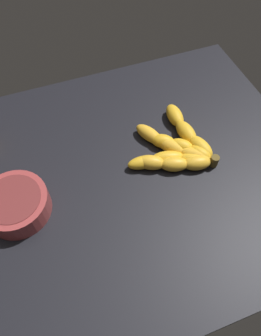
{
  "coord_description": "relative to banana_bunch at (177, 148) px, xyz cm",
  "views": [
    {
      "loc": [
        -16.94,
        -38.35,
        63.69
      ],
      "look_at": [
        -3.56,
        -2.33,
        5.84
      ],
      "focal_mm": 33.71,
      "sensor_mm": 36.0,
      "label": 1
    }
  ],
  "objects": [
    {
      "name": "small_bowl",
      "position": [
        -39.58,
        -2.21,
        0.97
      ],
      "size": [
        14.52,
        14.52,
        5.31
      ],
      "color": "#993838",
      "rests_on": "ground_plane"
    },
    {
      "name": "ground_plane",
      "position": [
        -10.25,
        -1.67,
        -4.25
      ],
      "size": [
        83.59,
        74.31,
        4.97
      ],
      "primitive_type": "cube",
      "color": "black"
    },
    {
      "name": "banana_bunch",
      "position": [
        0.0,
        0.0,
        0.0
      ],
      "size": [
        21.69,
        22.03,
        3.8
      ],
      "color": "gold",
      "rests_on": "ground_plane"
    }
  ]
}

